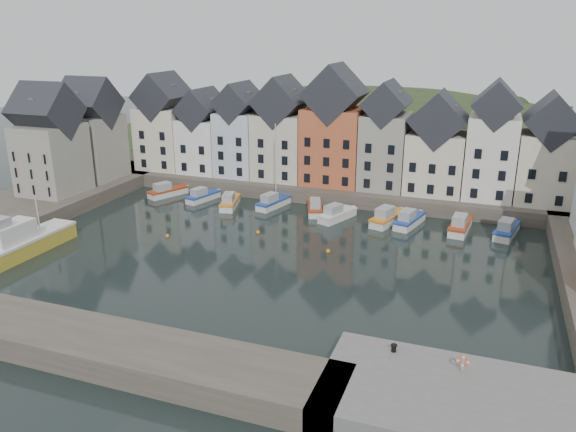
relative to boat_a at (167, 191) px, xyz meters
The scene contains 22 objects.
ground 30.08m from the boat_a, 38.19° to the right, with size 260.00×260.00×0.00m, color black.
far_quay 26.25m from the boat_a, 25.77° to the left, with size 90.00×16.00×2.00m, color #494238.
left_quay 20.54m from the boat_a, 130.60° to the right, with size 14.00×54.00×2.00m, color #494238.
near_quay 59.77m from the boat_a, 40.22° to the right, with size 18.00×10.00×2.00m, color #60605E.
near_wall 42.82m from the boat_a, 71.43° to the right, with size 50.00×6.00×2.00m, color #494238.
hillside 48.04m from the boat_a, 57.69° to the left, with size 153.60×70.40×64.00m.
far_terrace 29.59m from the boat_a, 19.31° to the left, with size 72.37×8.16×17.78m.
left_terrace 15.66m from the boat_a, 157.62° to the right, with size 7.65×17.00×15.69m.
mooring_buoys 23.70m from the boat_a, 34.03° to the right, with size 20.50×5.50×0.50m.
boat_a is the anchor object (origin of this frame).
boat_b 6.31m from the boat_a, ahead, with size 3.34×6.22×2.28m.
boat_c 11.66m from the boat_a, ahead, with size 3.54×6.72×2.47m.
boat_d 17.37m from the boat_a, ahead, with size 3.44×6.64×12.14m.
boat_e 23.77m from the boat_a, ahead, with size 3.88×6.48×2.38m.
boat_f 27.52m from the boat_a, ahead, with size 4.19×6.75×2.48m.
boat_g 34.16m from the boat_a, ahead, with size 4.07×7.32×2.69m.
boat_h 36.96m from the boat_a, ahead, with size 3.53×6.91×2.54m.
boat_i 43.34m from the boat_a, ahead, with size 2.74×7.02×2.63m.
boat_j 48.84m from the boat_a, ahead, with size 3.38×6.96×2.56m.
large_vessel 26.03m from the boat_a, 95.96° to the right, with size 3.56×12.36×6.41m.
mooring_bollard 53.83m from the boat_a, 40.70° to the right, with size 0.48×0.48×0.56m.
life_ring_post 58.23m from the boat_a, 38.34° to the right, with size 0.80×0.17×1.30m.
Camera 1 is at (22.14, -52.67, 24.36)m, focal length 35.00 mm.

